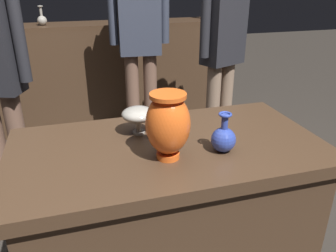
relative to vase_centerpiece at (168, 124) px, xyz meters
The scene contains 9 objects.
display_plinth 0.54m from the vase_centerpiece, 73.62° to the left, with size 1.20×0.64×0.80m.
back_display_shelf 2.34m from the vase_centerpiece, 89.27° to the left, with size 2.60×0.40×0.99m.
vase_centerpiece is the anchor object (origin of this frame).
vase_tall_behind 0.24m from the vase_centerpiece, 104.22° to the left, with size 0.13×0.13×0.11m.
vase_left_accent 0.22m from the vase_centerpiece, ahead, with size 0.09×0.09×0.15m.
shelf_vase_left 2.31m from the vase_centerpiece, 102.26° to the left, with size 0.08×0.08×0.17m.
shelf_vase_far_right 2.58m from the vase_centerpiece, 65.44° to the left, with size 0.08×0.08×0.24m.
visitor_center_back 1.66m from the vase_centerpiece, 81.39° to the left, with size 0.47×0.21×1.66m.
visitor_near_right 1.59m from the vase_centerpiece, 58.53° to the left, with size 0.44×0.29×1.56m.
Camera 1 is at (-0.33, -1.11, 1.39)m, focal length 36.21 mm.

